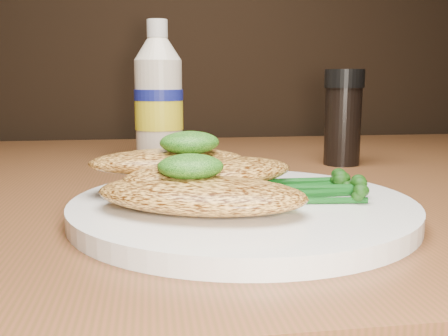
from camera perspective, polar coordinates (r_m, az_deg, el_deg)
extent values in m
cylinder|color=white|center=(0.43, 2.11, -4.49)|extent=(0.29, 0.29, 0.01)
ellipsoid|color=#EBA94A|center=(0.39, -2.68, -2.98)|extent=(0.19, 0.14, 0.03)
ellipsoid|color=#EBA94A|center=(0.43, -1.40, -0.56)|extent=(0.17, 0.13, 0.02)
ellipsoid|color=#EBA94A|center=(0.45, -6.34, 0.78)|extent=(0.15, 0.09, 0.02)
ellipsoid|color=black|center=(0.39, -3.81, 0.17)|extent=(0.06, 0.05, 0.02)
ellipsoid|color=black|center=(0.44, -3.92, 2.89)|extent=(0.07, 0.06, 0.02)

